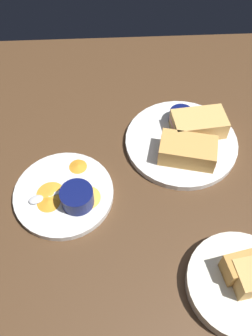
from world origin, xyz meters
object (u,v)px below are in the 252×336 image
object	(u,v)px
bread_basket_rear	(241,281)
sandwich_half_far	(199,124)
ramekin_light_gravy	(77,197)
spoon_by_gravy_ramekin	(42,198)
plate_sandwich_main	(181,142)
ramekin_dark_sauce	(181,117)
plate_chips_companion	(64,194)
sandwich_half_near	(188,151)
spoon_by_dark_ramekin	(177,135)

from	to	relation	value
bread_basket_rear	sandwich_half_far	bearing A→B (deg)	-87.64
ramekin_light_gravy	spoon_by_gravy_ramekin	bearing A→B (deg)	-9.17
plate_sandwich_main	ramekin_light_gravy	size ratio (longest dim) A/B	3.87
plate_sandwich_main	ramekin_light_gravy	world-z (taller)	ramekin_light_gravy
plate_sandwich_main	ramekin_dark_sauce	distance (cm)	6.78
ramekin_dark_sauce	plate_chips_companion	size ratio (longest dim) A/B	0.27
sandwich_half_near	bread_basket_rear	xyz separation A→B (cm)	(-5.59, 30.41, -1.54)
ramekin_dark_sauce	ramekin_light_gravy	distance (cm)	34.17
sandwich_half_far	plate_sandwich_main	bearing A→B (deg)	33.98
plate_chips_companion	ramekin_dark_sauce	bearing A→B (deg)	-145.62
spoon_by_dark_ramekin	sandwich_half_far	bearing A→B (deg)	-163.89
sandwich_half_far	plate_chips_companion	world-z (taller)	sandwich_half_far
sandwich_half_near	ramekin_dark_sauce	xyz separation A→B (cm)	(-0.18, -11.47, -0.54)
spoon_by_dark_ramekin	spoon_by_gravy_ramekin	bearing A→B (deg)	27.34
ramekin_light_gravy	bread_basket_rear	world-z (taller)	bread_basket_rear
ramekin_dark_sauce	plate_sandwich_main	bearing A→B (deg)	84.98
sandwich_half_near	plate_chips_companion	distance (cm)	30.14
plate_sandwich_main	bread_basket_rear	distance (cm)	36.20
sandwich_half_far	spoon_by_gravy_ramekin	size ratio (longest dim) A/B	1.42
spoon_by_dark_ramekin	sandwich_half_near	bearing A→B (deg)	101.95
plate_chips_companion	ramekin_light_gravy	world-z (taller)	ramekin_light_gravy
ramekin_light_gravy	spoon_by_gravy_ramekin	size ratio (longest dim) A/B	0.73
plate_chips_companion	spoon_by_gravy_ramekin	distance (cm)	4.92
sandwich_half_far	ramekin_dark_sauce	bearing A→B (deg)	-40.55
sandwich_half_near	ramekin_dark_sauce	bearing A→B (deg)	-90.90
spoon_by_dark_ramekin	ramekin_light_gravy	xyz separation A→B (cm)	(24.04, 17.77, 1.81)
bread_basket_rear	spoon_by_gravy_ramekin	bearing A→B (deg)	-27.83
ramekin_dark_sauce	sandwich_half_far	bearing A→B (deg)	139.45
plate_sandwich_main	ramekin_light_gravy	bearing A→B (deg)	33.16
sandwich_half_near	bread_basket_rear	size ratio (longest dim) A/B	0.72
spoon_by_dark_ramekin	ramekin_light_gravy	size ratio (longest dim) A/B	1.37
sandwich_half_far	spoon_by_gravy_ramekin	xyz separation A→B (cm)	(37.32, 18.06, -2.04)
sandwich_half_near	sandwich_half_far	world-z (taller)	same
sandwich_half_far	bread_basket_rear	world-z (taller)	bread_basket_rear
sandwich_half_near	spoon_by_dark_ramekin	xyz separation A→B (cm)	(1.40, -6.64, -2.04)
ramekin_dark_sauce	spoon_by_dark_ramekin	xyz separation A→B (cm)	(1.58, 4.83, -1.49)
plate_sandwich_main	plate_chips_companion	xyz separation A→B (cm)	(28.42, 13.60, 0.00)
ramekin_light_gravy	plate_sandwich_main	bearing A→B (deg)	-146.84
plate_sandwich_main	bread_basket_rear	xyz separation A→B (cm)	(-5.96, 35.66, 1.66)
spoon_by_dark_ramekin	plate_chips_companion	size ratio (longest dim) A/B	0.44
sandwich_half_near	sandwich_half_far	distance (cm)	9.12
sandwich_half_near	plate_sandwich_main	bearing A→B (deg)	-86.02
sandwich_half_near	spoon_by_dark_ramekin	size ratio (longest dim) A/B	1.48
sandwich_half_near	ramekin_light_gravy	distance (cm)	27.77
sandwich_half_near	spoon_by_gravy_ramekin	bearing A→B (deg)	16.49
plate_chips_companion	bread_basket_rear	bearing A→B (deg)	147.31
sandwich_half_near	spoon_by_gravy_ramekin	distance (cm)	34.81
sandwich_half_near	spoon_by_dark_ramekin	world-z (taller)	sandwich_half_near
spoon_by_dark_ramekin	ramekin_light_gravy	distance (cm)	29.95
ramekin_dark_sauce	spoon_by_gravy_ramekin	distance (cm)	39.74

